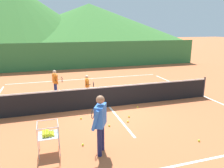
% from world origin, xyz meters
% --- Properties ---
extents(ground_plane, '(120.00, 120.00, 0.00)m').
position_xyz_m(ground_plane, '(0.00, 0.00, 0.00)').
color(ground_plane, '#BC6038').
extents(line_baseline_far, '(10.37, 0.08, 0.01)m').
position_xyz_m(line_baseline_far, '(0.00, 5.73, 0.00)').
color(line_baseline_far, white).
rests_on(line_baseline_far, ground).
extents(line_sideline_east, '(0.08, 10.40, 0.01)m').
position_xyz_m(line_sideline_east, '(5.19, 0.00, 0.00)').
color(line_sideline_east, white).
rests_on(line_sideline_east, ground).
extents(line_service_center, '(0.08, 6.00, 0.01)m').
position_xyz_m(line_service_center, '(0.00, 0.00, 0.00)').
color(line_service_center, white).
rests_on(line_service_center, ground).
extents(tennis_net, '(10.26, 0.08, 1.05)m').
position_xyz_m(tennis_net, '(0.00, 0.00, 0.50)').
color(tennis_net, '#333338').
rests_on(tennis_net, ground).
extents(instructor, '(0.55, 0.85, 1.73)m').
position_xyz_m(instructor, '(-1.28, -3.48, 1.04)').
color(instructor, '#191E4C').
rests_on(instructor, ground).
extents(student_0, '(0.52, 0.60, 1.36)m').
position_xyz_m(student_0, '(-2.21, 2.49, 0.82)').
color(student_0, navy).
rests_on(student_0, ground).
extents(student_1, '(0.41, 0.64, 1.24)m').
position_xyz_m(student_1, '(-0.73, 1.35, 0.75)').
color(student_1, black).
rests_on(student_1, ground).
extents(ball_cart, '(0.58, 0.58, 0.90)m').
position_xyz_m(ball_cart, '(-2.71, -3.05, 0.59)').
color(ball_cart, '#B7B7BC').
rests_on(ball_cart, ground).
extents(tennis_ball_0, '(0.07, 0.07, 0.07)m').
position_xyz_m(tennis_ball_0, '(-0.57, -1.93, 0.03)').
color(tennis_ball_0, yellow).
rests_on(tennis_ball_0, ground).
extents(tennis_ball_1, '(0.07, 0.07, 0.07)m').
position_xyz_m(tennis_ball_1, '(0.42, -1.38, 0.03)').
color(tennis_ball_1, yellow).
rests_on(tennis_ball_1, ground).
extents(tennis_ball_2, '(0.07, 0.07, 0.07)m').
position_xyz_m(tennis_ball_2, '(0.20, -1.80, 0.03)').
color(tennis_ball_2, yellow).
rests_on(tennis_ball_2, ground).
extents(tennis_ball_4, '(0.07, 0.07, 0.07)m').
position_xyz_m(tennis_ball_4, '(-1.45, -0.99, 0.03)').
color(tennis_ball_4, yellow).
rests_on(tennis_ball_4, ground).
extents(tennis_ball_5, '(0.07, 0.07, 0.07)m').
position_xyz_m(tennis_ball_5, '(1.84, -3.80, 0.03)').
color(tennis_ball_5, yellow).
rests_on(tennis_ball_5, ground).
extents(tennis_ball_6, '(0.07, 0.07, 0.07)m').
position_xyz_m(tennis_ball_6, '(-1.72, -2.97, 0.03)').
color(tennis_ball_6, yellow).
rests_on(tennis_ball_6, ground).
extents(tennis_ball_8, '(0.07, 0.07, 0.07)m').
position_xyz_m(tennis_ball_8, '(-2.52, -2.16, 0.03)').
color(tennis_ball_8, yellow).
rests_on(tennis_ball_8, ground).
extents(tennis_ball_9, '(0.07, 0.07, 0.07)m').
position_xyz_m(tennis_ball_9, '(1.18, -0.50, 0.03)').
color(tennis_ball_9, yellow).
rests_on(tennis_ball_9, ground).
extents(windscreen_fence, '(22.82, 0.08, 2.30)m').
position_xyz_m(windscreen_fence, '(0.00, 9.67, 1.15)').
color(windscreen_fence, '#33753D').
rests_on(windscreen_fence, ground).
extents(hill_0, '(56.42, 56.42, 10.46)m').
position_xyz_m(hill_0, '(11.18, 59.80, 5.23)').
color(hill_0, '#38702D').
rests_on(hill_0, ground).
extents(hill_1, '(45.67, 45.67, 15.00)m').
position_xyz_m(hill_1, '(-10.17, 58.18, 7.50)').
color(hill_1, '#38702D').
rests_on(hill_1, ground).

